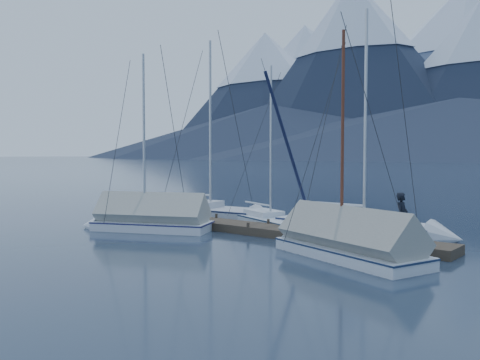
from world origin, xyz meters
The scene contains 9 objects.
ground centered at (0.00, 0.00, 0.00)m, with size 1000.00×1000.00×0.00m, color #162233.
dock centered at (0.00, 2.00, 0.11)m, with size 18.00×1.50×0.54m.
mooring_posts centered at (-0.50, 2.00, 0.35)m, with size 15.12×1.52×0.35m.
sailboat_open_left centered at (-3.78, 4.87, 0.18)m, with size 7.85×3.38×10.11m.
sailboat_open_mid centered at (0.43, 4.04, 0.14)m, with size 6.31×3.91×8.09m.
sailboat_open_right centered at (4.95, 4.83, 0.18)m, with size 7.72×3.31×10.18m.
sailboat_covered_near centered at (5.89, -0.12, 0.40)m, with size 6.46×3.80×8.05m.
sailboat_covered_far centered at (-3.44, -0.52, 0.41)m, with size 6.16×4.07×8.36m.
person centered at (6.99, 2.38, 1.16)m, with size 0.60×0.39×1.64m, color black.
Camera 1 is at (13.78, -14.79, 3.34)m, focal length 38.00 mm.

